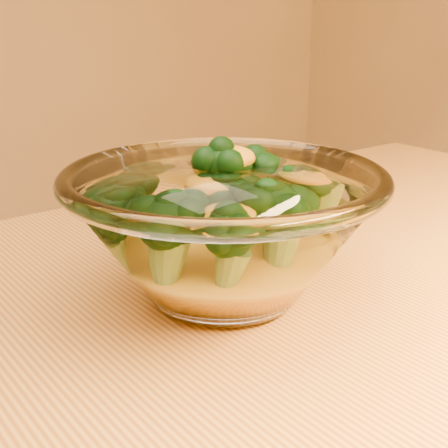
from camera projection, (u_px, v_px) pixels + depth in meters
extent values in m
cube|color=#C18A3A|center=(299.00, 407.00, 0.38)|extent=(1.20, 0.80, 0.04)
cylinder|color=brown|center=(380.00, 380.00, 1.07)|extent=(0.06, 0.06, 0.71)
ellipsoid|color=white|center=(224.00, 288.00, 0.47)|extent=(0.10, 0.10, 0.02)
torus|color=white|center=(224.00, 178.00, 0.44)|extent=(0.24, 0.24, 0.01)
ellipsoid|color=orange|center=(224.00, 258.00, 0.46)|extent=(0.13, 0.13, 0.04)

